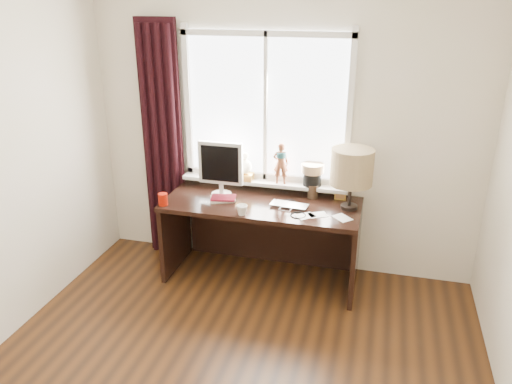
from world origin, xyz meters
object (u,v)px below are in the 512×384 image
(laptop, at_px, (290,205))
(monitor, at_px, (221,165))
(desk, at_px, (264,223))
(mug, at_px, (242,210))
(red_cup, at_px, (163,199))
(table_lamp, at_px, (352,168))

(laptop, relative_size, monitor, 0.65)
(desk, bearing_deg, mug, -103.27)
(laptop, relative_size, red_cup, 3.08)
(table_lamp, bearing_deg, monitor, 179.30)
(mug, bearing_deg, table_lamp, 23.11)
(mug, xyz_separation_m, desk, (0.09, 0.39, -0.29))
(red_cup, height_order, monitor, monitor)
(mug, relative_size, table_lamp, 0.17)
(red_cup, relative_size, monitor, 0.21)
(red_cup, xyz_separation_m, desk, (0.80, 0.36, -0.30))
(laptop, xyz_separation_m, desk, (-0.25, 0.13, -0.26))
(desk, relative_size, monitor, 3.47)
(laptop, xyz_separation_m, table_lamp, (0.49, 0.10, 0.35))
(red_cup, bearing_deg, monitor, 40.15)
(monitor, xyz_separation_m, table_lamp, (1.13, -0.01, 0.09))
(laptop, bearing_deg, mug, -136.49)
(red_cup, relative_size, desk, 0.06)
(laptop, height_order, mug, mug)
(mug, distance_m, red_cup, 0.71)
(monitor, bearing_deg, table_lamp, -0.70)
(monitor, height_order, table_lamp, table_lamp)
(mug, bearing_deg, desk, 76.73)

